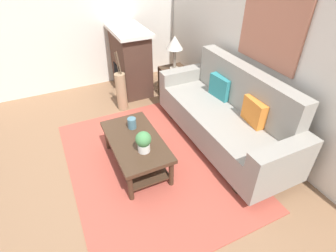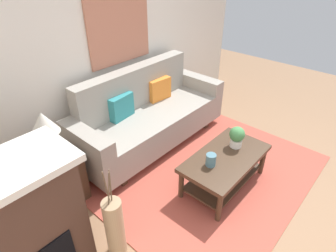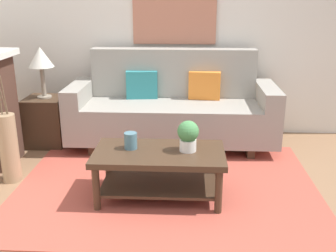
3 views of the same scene
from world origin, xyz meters
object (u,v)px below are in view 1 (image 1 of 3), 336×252
table_lamp (175,44)px  framed_painting (271,29)px  coffee_table (136,147)px  fireplace (131,61)px  throw_pillow_orange (254,112)px  tabletop_vase (132,123)px  potted_plant_tabletop (143,141)px  side_table (174,83)px  couch (226,116)px  throw_pillow_teal (220,87)px  floor_vase (121,92)px

table_lamp → framed_painting: bearing=20.1°
coffee_table → fireplace: size_ratio=0.95×
framed_painting → throw_pillow_orange: bearing=-43.2°
throw_pillow_orange → tabletop_vase: (-0.67, -1.37, -0.18)m
tabletop_vase → fireplace: 1.86m
potted_plant_tabletop → side_table: bearing=143.5°
table_lamp → fireplace: size_ratio=0.49×
couch → tabletop_vase: 1.29m
throw_pillow_teal → tabletop_vase: 1.39m
throw_pillow_orange → tabletop_vase: bearing=-115.9°
tabletop_vase → side_table: tabletop_vase is taller
side_table → table_lamp: bearing=0.0°
coffee_table → table_lamp: table_lamp is taller
throw_pillow_teal → framed_painting: framed_painting is taller
couch → fireplace: fireplace is taller
framed_painting → throw_pillow_teal: bearing=-136.8°
couch → throw_pillow_orange: couch is taller
couch → throw_pillow_orange: bearing=19.0°
tabletop_vase → table_lamp: 1.72m
tabletop_vase → floor_vase: size_ratio=0.22×
side_table → framed_painting: (1.46, 0.53, 1.26)m
throw_pillow_teal → throw_pillow_orange: size_ratio=1.00×
throw_pillow_orange → fireplace: bearing=-162.3°
couch → framed_painting: framed_painting is taller
throw_pillow_orange → table_lamp: size_ratio=0.63×
coffee_table → floor_vase: floor_vase is taller
coffee_table → side_table: 1.86m
throw_pillow_orange → table_lamp: (-1.82, -0.19, 0.31)m
couch → table_lamp: (-1.46, -0.07, 0.56)m
throw_pillow_teal → table_lamp: (-1.09, -0.19, 0.31)m
throw_pillow_teal → potted_plant_tabletop: (0.54, -1.40, -0.11)m
throw_pillow_teal → couch: bearing=-19.0°
coffee_table → fireplace: fireplace is taller
throw_pillow_orange → tabletop_vase: 1.54m
throw_pillow_orange → framed_painting: bearing=136.8°
floor_vase → potted_plant_tabletop: bearing=-8.1°
couch → table_lamp: bearing=-177.4°
coffee_table → side_table: size_ratio=1.96×
couch → floor_vase: 1.81m
potted_plant_tabletop → table_lamp: (-1.64, 1.21, 0.42)m
potted_plant_tabletop → table_lamp: 2.08m
fireplace → throw_pillow_teal: bearing=24.5°
potted_plant_tabletop → framed_painting: (-0.18, 1.74, 0.97)m
side_table → framed_painting: bearing=20.1°
framed_painting → potted_plant_tabletop: bearing=-84.1°
fireplace → framed_painting: (2.07, 1.12, 0.96)m
potted_plant_tabletop → floor_vase: bearing=171.9°
framed_painting → fireplace: bearing=-151.6°
throw_pillow_orange → floor_vase: bearing=-147.6°
throw_pillow_orange → table_lamp: bearing=-174.0°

